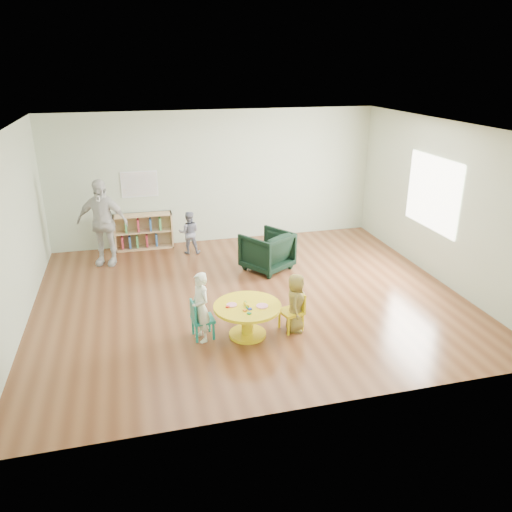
# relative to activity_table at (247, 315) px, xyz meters

# --- Properties ---
(room) EXTENTS (7.10, 7.00, 2.80)m
(room) POSITION_rel_activity_table_xyz_m (0.34, 1.25, 1.56)
(room) COLOR brown
(room) RESTS_ON ground
(activity_table) EXTENTS (0.97, 0.97, 0.53)m
(activity_table) POSITION_rel_activity_table_xyz_m (0.00, 0.00, 0.00)
(activity_table) COLOR yellow
(activity_table) RESTS_ON ground
(kid_chair_left) EXTENTS (0.33, 0.33, 0.57)m
(kid_chair_left) POSITION_rel_activity_table_xyz_m (-0.67, 0.11, -0.03)
(kid_chair_left) COLOR #188577
(kid_chair_left) RESTS_ON ground
(kid_chair_right) EXTENTS (0.38, 0.38, 0.58)m
(kid_chair_right) POSITION_rel_activity_table_xyz_m (0.70, 0.03, -0.02)
(kid_chair_right) COLOR yellow
(kid_chair_right) RESTS_ON ground
(bookshelf) EXTENTS (1.20, 0.30, 0.75)m
(bookshelf) POSITION_rel_activity_table_xyz_m (-1.29, 4.10, 0.03)
(bookshelf) COLOR tan
(bookshelf) RESTS_ON ground
(alphabet_poster) EXTENTS (0.74, 0.01, 0.54)m
(alphabet_poster) POSITION_rel_activity_table_xyz_m (-1.27, 4.23, 1.01)
(alphabet_poster) COLOR white
(alphabet_poster) RESTS_ON ground
(armchair) EXTENTS (1.11, 1.12, 0.74)m
(armchair) POSITION_rel_activity_table_xyz_m (0.93, 2.32, 0.04)
(armchair) COLOR black
(armchair) RESTS_ON ground
(child_left) EXTENTS (0.35, 0.43, 1.02)m
(child_left) POSITION_rel_activity_table_xyz_m (-0.66, 0.06, 0.18)
(child_left) COLOR white
(child_left) RESTS_ON ground
(child_right) EXTENTS (0.44, 0.51, 0.89)m
(child_right) POSITION_rel_activity_table_xyz_m (0.72, -0.01, 0.11)
(child_right) COLOR gold
(child_right) RESTS_ON ground
(toddler) EXTENTS (0.48, 0.40, 0.89)m
(toddler) POSITION_rel_activity_table_xyz_m (-0.38, 3.55, 0.11)
(toddler) COLOR #1A2143
(toddler) RESTS_ON ground
(adult_caretaker) EXTENTS (1.07, 0.71, 1.69)m
(adult_caretaker) POSITION_rel_activity_table_xyz_m (-2.04, 3.39, 0.51)
(adult_caretaker) COLOR silver
(adult_caretaker) RESTS_ON ground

